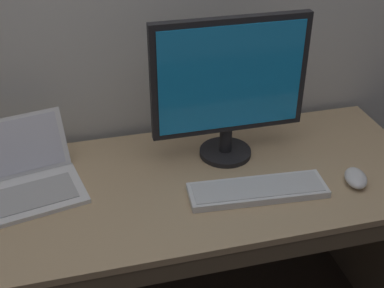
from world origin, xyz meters
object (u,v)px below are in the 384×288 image
at_px(laptop_white, 22,179).
at_px(wired_keyboard, 258,190).
at_px(computer_mouse, 356,178).
at_px(external_monitor, 229,85).

distance_m(laptop_white, wired_keyboard, 0.75).
height_order(wired_keyboard, computer_mouse, computer_mouse).
distance_m(external_monitor, computer_mouse, 0.51).
bearing_deg(computer_mouse, laptop_white, -175.96).
xyz_separation_m(wired_keyboard, computer_mouse, (0.33, -0.03, 0.01)).
xyz_separation_m(laptop_white, computer_mouse, (1.05, -0.23, -0.02)).
height_order(laptop_white, computer_mouse, laptop_white).
bearing_deg(laptop_white, computer_mouse, -12.40).
bearing_deg(computer_mouse, wired_keyboard, -168.28).
bearing_deg(wired_keyboard, external_monitor, 97.90).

